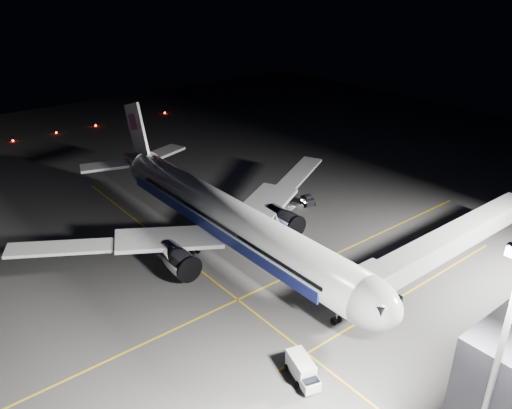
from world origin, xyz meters
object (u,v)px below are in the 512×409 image
object	(u,v)px
jet_bridge	(445,244)
safety_cone_b	(277,256)
airliner	(224,216)
safety_cone_a	(248,238)
service_truck	(303,370)
safety_cone_c	(253,224)
baggage_tug	(308,200)
floodlight_mast_south	(499,356)

from	to	relation	value
jet_bridge	safety_cone_b	xyz separation A→B (m)	(-16.33, -14.06, -4.31)
airliner	safety_cone_a	bearing A→B (deg)	87.88
service_truck	safety_cone_c	distance (m)	32.60
airliner	safety_cone_c	xyz separation A→B (m)	(-2.85, 7.36, -4.84)
airliner	service_truck	bearing A→B (deg)	-19.25
service_truck	baggage_tug	world-z (taller)	service_truck
safety_cone_a	safety_cone_b	size ratio (longest dim) A/B	1.03
airliner	safety_cone_c	distance (m)	9.26
floodlight_mast_south	safety_cone_a	size ratio (longest dim) A/B	37.14
floodlight_mast_south	safety_cone_a	bearing A→B (deg)	166.25
airliner	safety_cone_b	size ratio (longest dim) A/B	113.53
airliner	jet_bridge	world-z (taller)	airliner
jet_bridge	safety_cone_b	world-z (taller)	jet_bridge
safety_cone_a	baggage_tug	bearing A→B (deg)	102.24
safety_cone_a	safety_cone_b	bearing A→B (deg)	0.00
floodlight_mast_south	safety_cone_c	world-z (taller)	floodlight_mast_south
safety_cone_a	safety_cone_c	distance (m)	4.50
airliner	safety_cone_a	xyz separation A→B (m)	(0.15, 4.00, -4.88)
baggage_tug	safety_cone_a	world-z (taller)	baggage_tug
floodlight_mast_south	baggage_tug	distance (m)	52.40
floodlight_mast_south	safety_cone_b	bearing A→B (deg)	163.74
jet_bridge	safety_cone_c	distance (m)	28.37
floodlight_mast_south	safety_cone_b	size ratio (longest dim) A/B	38.22
safety_cone_b	safety_cone_c	xyz separation A→B (m)	(-9.60, 3.36, 0.05)
airliner	service_truck	distance (m)	27.20
airliner	safety_cone_c	bearing A→B (deg)	111.16
baggage_tug	safety_cone_a	bearing A→B (deg)	-61.83
safety_cone_a	safety_cone_b	distance (m)	6.60
service_truck	safety_cone_b	bearing A→B (deg)	162.55
service_truck	safety_cone_a	world-z (taller)	service_truck
baggage_tug	safety_cone_c	size ratio (longest dim) A/B	4.44
jet_bridge	safety_cone_c	bearing A→B (deg)	-157.57
safety_cone_c	jet_bridge	bearing A→B (deg)	22.43
airliner	safety_cone_b	distance (m)	9.25
airliner	baggage_tug	bearing A→B (deg)	99.36
safety_cone_c	safety_cone_a	bearing A→B (deg)	-48.25
airliner	jet_bridge	xyz separation A→B (m)	(23.08, 18.06, -0.58)
airliner	service_truck	size ratio (longest dim) A/B	12.79
floodlight_mast_south	safety_cone_b	xyz separation A→B (m)	(-34.33, 10.01, -12.10)
safety_cone_b	safety_cone_c	distance (m)	10.17
floodlight_mast_south	service_truck	xyz separation A→B (m)	(-15.67, -2.86, -11.14)
safety_cone_b	floodlight_mast_south	bearing A→B (deg)	-16.26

